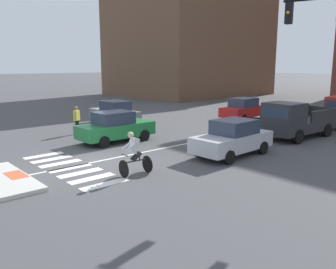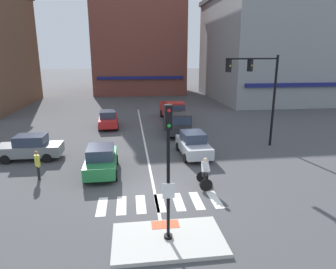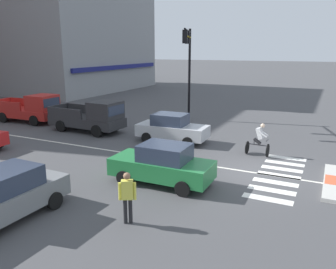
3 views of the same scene
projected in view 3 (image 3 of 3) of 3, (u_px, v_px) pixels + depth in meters
The scene contains 19 objects.
ground_plane at pixel (256, 172), 15.04m from camera, with size 300.00×300.00×0.00m, color #474749.
tactile_pad_front at pixel (333, 180), 13.69m from camera, with size 1.10×0.60×0.01m, color #DB5B38.
crosswalk_stripe_a at pixel (267, 199), 12.31m from camera, with size 0.44×1.80×0.01m, color silver.
crosswalk_stripe_b at pixel (272, 190), 13.08m from camera, with size 0.44×1.80×0.01m, color silver.
crosswalk_stripe_c at pixel (275, 182), 13.85m from camera, with size 0.44×1.80×0.01m, color silver.
crosswalk_stripe_d at pixel (279, 175), 14.62m from camera, with size 0.44×1.80×0.01m, color silver.
crosswalk_stripe_e at pixel (282, 169), 15.39m from camera, with size 0.44×1.80×0.01m, color silver.
crosswalk_stripe_f at pixel (285, 163), 16.16m from camera, with size 0.44×1.80×0.01m, color silver.
crosswalk_stripe_g at pixel (287, 158), 16.93m from camera, with size 0.44×1.80×0.01m, color silver.
lane_centre_line at pixel (77, 145), 19.18m from camera, with size 0.14×28.00×0.01m, color silver.
traffic_light_mast at pixel (188, 59), 23.77m from camera, with size 4.39×1.67×6.71m.
building_corner_left at pixel (54, 29), 45.60m from camera, with size 19.89×20.90×15.74m.
car_green_westbound_near at pixel (162, 164), 13.57m from camera, with size 1.89×4.13×1.64m.
car_silver_eastbound_mid at pixel (172, 128), 19.81m from camera, with size 1.95×4.15×1.64m.
car_grey_cross_left at pixel (4, 196), 10.66m from camera, with size 4.12×1.89×1.64m.
pickup_truck_charcoal_eastbound_far at pixel (92, 117), 22.05m from camera, with size 2.20×5.16×2.08m.
pickup_truck_red_eastbound_distant at pixel (31, 109), 25.02m from camera, with size 2.26×5.19×2.08m.
cyclist at pixel (259, 139), 17.17m from camera, with size 0.73×1.13×1.68m.
pedestrian_at_curb_left at pixel (127, 194), 10.37m from camera, with size 0.36×0.49×1.67m.
Camera 3 is at (-14.45, -2.74, 5.27)m, focal length 36.36 mm.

